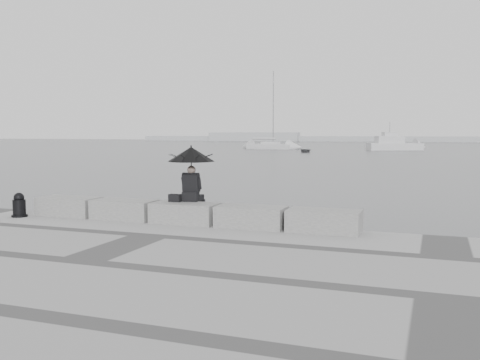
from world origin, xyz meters
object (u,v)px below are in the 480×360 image
at_px(seated_person, 191,161).
at_px(motor_cruiser, 395,144).
at_px(mooring_bollard, 19,207).
at_px(sailboat_left, 270,146).
at_px(dinghy, 305,150).

xyz_separation_m(seated_person, motor_cruiser, (-0.43, 74.14, -1.11)).
xyz_separation_m(mooring_bollard, motor_cruiser, (4.06, 75.12, 0.12)).
height_order(sailboat_left, motor_cruiser, sailboat_left).
relative_size(sailboat_left, dinghy, 3.97).
height_order(motor_cruiser, dinghy, motor_cruiser).
xyz_separation_m(seated_person, mooring_bollard, (-4.49, -0.97, -1.24)).
xyz_separation_m(seated_person, sailboat_left, (-20.28, 73.33, -1.49)).
bearing_deg(seated_person, motor_cruiser, 84.02).
height_order(seated_person, dinghy, seated_person).
bearing_deg(mooring_bollard, dinghy, 96.36).
height_order(seated_person, sailboat_left, sailboat_left).
height_order(seated_person, mooring_bollard, seated_person).
distance_m(sailboat_left, motor_cruiser, 19.87).
distance_m(seated_person, sailboat_left, 76.09).
bearing_deg(sailboat_left, mooring_bollard, -66.73).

